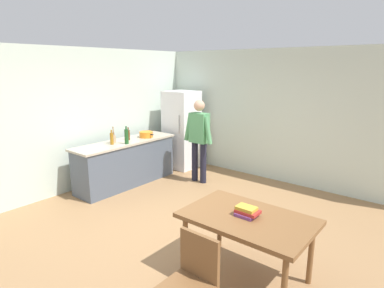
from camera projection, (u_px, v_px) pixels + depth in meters
ground_plane at (173, 229)px, 4.78m from camera, size 14.00×14.00×0.00m
wall_back at (269, 115)px, 6.72m from camera, size 6.40×0.12×2.70m
wall_left at (79, 119)px, 6.21m from camera, size 0.12×5.60×2.70m
kitchen_counter at (126, 163)px, 6.50m from camera, size 0.64×2.20×0.90m
refrigerator at (182, 130)px, 7.54m from camera, size 0.70×0.67×1.80m
person at (199, 136)px, 6.52m from camera, size 0.70×0.22×1.70m
dining_table at (247, 223)px, 3.54m from camera, size 1.40×0.90×0.75m
chair at (192, 278)px, 2.84m from camera, size 0.42×0.42×0.91m
cooking_pot at (146, 134)px, 6.73m from camera, size 0.40×0.28×0.12m
utensil_jar at (113, 139)px, 6.24m from camera, size 0.11×0.11×0.32m
bottle_wine_green at (126, 136)px, 6.15m from camera, size 0.08×0.08×0.34m
bottle_beer_brown at (128, 135)px, 6.47m from camera, size 0.06×0.06×0.26m
bottle_oil_amber at (112, 138)px, 6.10m from camera, size 0.06×0.06×0.28m
book_stack at (247, 212)px, 3.52m from camera, size 0.25×0.19×0.11m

